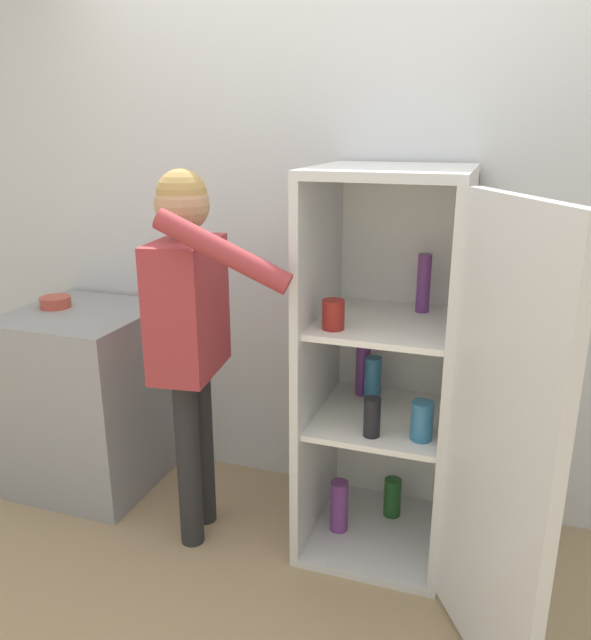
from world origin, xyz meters
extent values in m
plane|color=tan|center=(0.00, 0.00, 0.00)|extent=(12.00, 12.00, 0.00)
cube|color=silver|center=(0.00, 0.98, 1.27)|extent=(7.00, 0.06, 2.55)
cube|color=silver|center=(0.30, 0.61, 0.02)|extent=(0.59, 0.64, 0.04)
cube|color=silver|center=(0.30, 0.61, 1.58)|extent=(0.59, 0.64, 0.04)
cube|color=white|center=(0.30, 0.91, 0.80)|extent=(0.59, 0.03, 1.52)
cube|color=silver|center=(0.02, 0.61, 0.80)|extent=(0.04, 0.64, 1.52)
cube|color=silver|center=(0.58, 0.61, 0.80)|extent=(0.03, 0.64, 1.52)
cube|color=white|center=(0.30, 0.61, 0.57)|extent=(0.52, 0.57, 0.02)
cube|color=white|center=(0.30, 0.61, 0.99)|extent=(0.52, 0.57, 0.02)
cube|color=silver|center=(0.77, 0.04, 0.80)|extent=(0.34, 0.54, 1.52)
cylinder|color=black|center=(0.30, 0.41, 0.66)|extent=(0.07, 0.07, 0.16)
cylinder|color=#723884|center=(0.42, 0.77, 1.12)|extent=(0.06, 0.06, 0.24)
cylinder|color=teal|center=(0.49, 0.45, 0.66)|extent=(0.08, 0.08, 0.15)
cylinder|color=#723884|center=(0.18, 0.79, 0.71)|extent=(0.06, 0.06, 0.25)
cylinder|color=maroon|center=(0.14, 0.43, 1.06)|extent=(0.09, 0.09, 0.11)
cylinder|color=teal|center=(0.24, 0.71, 0.69)|extent=(0.07, 0.07, 0.21)
cylinder|color=#723884|center=(0.15, 0.54, 0.15)|extent=(0.08, 0.08, 0.23)
cylinder|color=#1E5123|center=(0.35, 0.73, 0.12)|extent=(0.08, 0.08, 0.18)
cylinder|color=#262628|center=(-0.47, 0.46, 0.38)|extent=(0.10, 0.10, 0.77)
cylinder|color=#262628|center=(-0.45, 0.30, 0.38)|extent=(0.10, 0.10, 0.77)
cube|color=#9E3338|center=(-0.46, 0.38, 1.04)|extent=(0.27, 0.42, 0.54)
sphere|color=tan|center=(-0.46, 0.38, 1.45)|extent=(0.21, 0.21, 0.21)
sphere|color=#AD894C|center=(-0.46, 0.38, 1.49)|extent=(0.19, 0.19, 0.19)
cylinder|color=#9E3338|center=(-0.49, 0.60, 1.01)|extent=(0.08, 0.08, 0.51)
cylinder|color=#9E3338|center=(-0.20, 0.19, 1.32)|extent=(0.50, 0.14, 0.29)
cube|color=gray|center=(-1.16, 0.61, 0.45)|extent=(0.65, 0.65, 0.89)
cylinder|color=#B24738|center=(-1.32, 0.63, 0.92)|extent=(0.15, 0.15, 0.05)
camera|label=1|loc=(0.73, -1.75, 1.74)|focal=35.00mm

